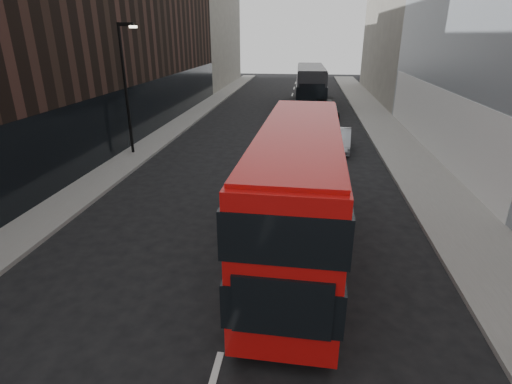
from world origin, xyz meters
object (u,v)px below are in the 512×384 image
(car_a, at_px, (297,162))
(car_b, at_px, (339,140))
(street_lamp, at_px, (126,81))
(car_c, at_px, (325,109))
(grey_bus, at_px, (310,84))
(red_bus, at_px, (298,187))

(car_a, height_order, car_b, car_b)
(street_lamp, bearing_deg, car_c, 47.79)
(grey_bus, bearing_deg, red_bus, -92.10)
(street_lamp, height_order, grey_bus, street_lamp)
(street_lamp, xyz_separation_m, car_b, (11.92, 2.42, -3.54))
(car_b, bearing_deg, red_bus, -94.55)
(car_b, height_order, car_c, car_c)
(car_a, bearing_deg, car_c, 83.06)
(street_lamp, distance_m, red_bus, 14.23)
(car_b, xyz_separation_m, car_c, (-0.47, 10.20, 0.06))
(car_a, bearing_deg, street_lamp, 166.44)
(car_a, distance_m, car_b, 5.35)
(red_bus, bearing_deg, car_c, 87.45)
(red_bus, bearing_deg, grey_bus, 90.89)
(red_bus, xyz_separation_m, car_c, (1.73, 22.84, -1.57))
(grey_bus, distance_m, car_b, 16.84)
(grey_bus, distance_m, car_c, 6.73)
(car_a, relative_size, car_c, 0.75)
(car_c, bearing_deg, street_lamp, -135.95)
(street_lamp, height_order, red_bus, street_lamp)
(street_lamp, xyz_separation_m, red_bus, (9.72, -10.22, -1.90))
(car_a, relative_size, car_b, 0.94)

